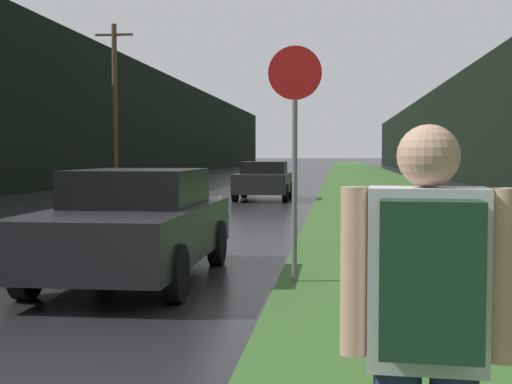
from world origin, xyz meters
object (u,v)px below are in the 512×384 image
at_px(stop_sign, 295,138).
at_px(hitchhiker_with_backpack, 427,339).
at_px(car_passing_near, 135,224).
at_px(car_passing_far, 264,180).

height_order(stop_sign, hitchhiker_with_backpack, stop_sign).
bearing_deg(car_passing_near, hitchhiker_with_backpack, 114.19).
distance_m(car_passing_near, car_passing_far, 17.08).
distance_m(stop_sign, car_passing_near, 2.47).
height_order(car_passing_near, car_passing_far, car_passing_near).
distance_m(hitchhiker_with_backpack, car_passing_far, 24.09).
height_order(hitchhiker_with_backpack, car_passing_far, hitchhiker_with_backpack).
xyz_separation_m(hitchhiker_with_backpack, car_passing_far, (-3.06, 23.89, -0.31)).
bearing_deg(hitchhiker_with_backpack, car_passing_far, 101.24).
relative_size(stop_sign, hitchhiker_with_backpack, 1.72).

